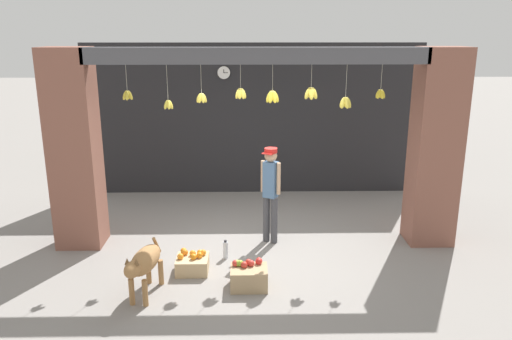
% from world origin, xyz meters
% --- Properties ---
extents(ground_plane, '(60.00, 60.00, 0.00)m').
position_xyz_m(ground_plane, '(0.00, 0.00, 0.00)').
color(ground_plane, gray).
extents(shop_back_wall, '(6.91, 0.12, 3.10)m').
position_xyz_m(shop_back_wall, '(0.00, 2.98, 1.55)').
color(shop_back_wall, '#232326').
rests_on(shop_back_wall, ground_plane).
extents(shop_pillar_left, '(0.70, 0.60, 3.10)m').
position_xyz_m(shop_pillar_left, '(-2.81, 0.30, 1.55)').
color(shop_pillar_left, brown).
rests_on(shop_pillar_left, ground_plane).
extents(shop_pillar_right, '(0.70, 0.60, 3.10)m').
position_xyz_m(shop_pillar_right, '(2.81, 0.30, 1.55)').
color(shop_pillar_right, brown).
rests_on(shop_pillar_right, ground_plane).
extents(storefront_awning, '(5.01, 0.30, 0.90)m').
position_xyz_m(storefront_awning, '(0.01, 0.12, 2.94)').
color(storefront_awning, '#4C4C51').
extents(dog, '(0.43, 1.06, 0.70)m').
position_xyz_m(dog, '(-1.47, -1.40, 0.47)').
color(dog, '#9E7042').
rests_on(dog, ground_plane).
extents(shopkeeper, '(0.31, 0.30, 1.57)m').
position_xyz_m(shopkeeper, '(0.23, 0.29, 0.91)').
color(shopkeeper, '#424247').
rests_on(shopkeeper, ground_plane).
extents(fruit_crate_oranges, '(0.45, 0.43, 0.30)m').
position_xyz_m(fruit_crate_oranges, '(-0.93, -0.73, 0.13)').
color(fruit_crate_oranges, tan).
rests_on(fruit_crate_oranges, ground_plane).
extents(fruit_crate_apples, '(0.49, 0.40, 0.36)m').
position_xyz_m(fruit_crate_apples, '(-0.13, -1.19, 0.16)').
color(fruit_crate_apples, tan).
rests_on(fruit_crate_apples, ground_plane).
extents(water_bottle, '(0.08, 0.08, 0.29)m').
position_xyz_m(water_bottle, '(-0.48, -0.31, 0.14)').
color(water_bottle, silver).
rests_on(water_bottle, ground_plane).
extents(wall_clock, '(0.27, 0.03, 0.27)m').
position_xyz_m(wall_clock, '(-0.60, 2.90, 2.52)').
color(wall_clock, black).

